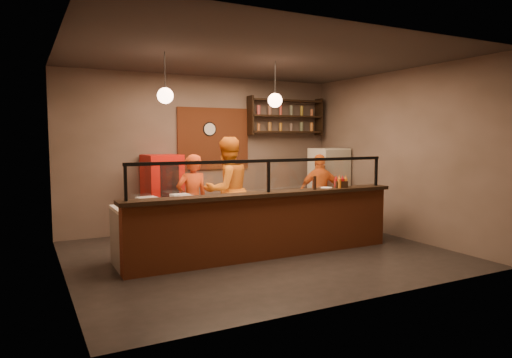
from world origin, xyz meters
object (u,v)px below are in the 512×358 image
cook_left (192,200)px  condiment_caddy (341,184)px  pizza_dough (261,197)px  pepper_mill (315,183)px  fridge (329,186)px  wall_clock (209,129)px  red_cooler (162,195)px  cook_right (320,192)px  cook_mid (227,190)px

cook_left → condiment_caddy: bearing=143.6°
cook_left → pizza_dough: bearing=134.1°
condiment_caddy → pepper_mill: pepper_mill is taller
fridge → pizza_dough: 2.81m
cook_left → condiment_caddy: (2.25, -1.31, 0.30)m
fridge → condiment_caddy: fridge is taller
wall_clock → cook_left: bearing=-122.4°
red_cooler → pepper_mill: bearing=-59.2°
pizza_dough → condiment_caddy: 1.41m
pepper_mill → red_cooler: bearing=127.1°
cook_left → cook_right: size_ratio=1.03×
cook_right → condiment_caddy: size_ratio=7.74×
wall_clock → fridge: bearing=-18.4°
pizza_dough → fridge: bearing=29.5°
cook_mid → condiment_caddy: bearing=131.4°
cook_mid → fridge: bearing=-177.4°
cook_mid → pepper_mill: bearing=116.9°
wall_clock → cook_mid: wall_clock is taller
cook_right → condiment_caddy: bearing=85.7°
cook_left → cook_mid: size_ratio=0.84×
pepper_mill → wall_clock: bearing=105.2°
cook_right → pepper_mill: 1.96m
condiment_caddy → red_cooler: bearing=135.6°
cook_left → fridge: 3.45m
red_cooler → cook_right: bearing=-23.9°
cook_mid → condiment_caddy: size_ratio=9.49×
wall_clock → condiment_caddy: bearing=-63.7°
cook_left → cook_mid: cook_mid is taller
cook_mid → pizza_dough: 0.81m
fridge → condiment_caddy: 2.24m
cook_left → fridge: size_ratio=0.97×
fridge → pepper_mill: size_ratio=7.48×
pizza_dough → cook_left: bearing=140.4°
condiment_caddy → fridge: bearing=58.8°
cook_right → condiment_caddy: (-0.60, -1.44, 0.33)m
fridge → red_cooler: (-3.62, 0.52, -0.05)m
cook_right → pepper_mill: (-1.19, -1.51, 0.38)m
cook_mid → red_cooler: bearing=-63.8°
cook_right → fridge: 0.72m
red_cooler → condiment_caddy: size_ratio=7.80×
red_cooler → pizza_dough: 2.24m
red_cooler → pepper_mill: (1.88, -2.49, 0.38)m
red_cooler → pepper_mill: red_cooler is taller
wall_clock → cook_mid: bearing=-99.7°
cook_right → fridge: bearing=-122.2°
condiment_caddy → cook_mid: bearing=142.0°
cook_left → pepper_mill: bearing=134.1°
red_cooler → pizza_dough: red_cooler is taller
fridge → condiment_caddy: size_ratio=8.27×
wall_clock → cook_right: (1.95, -1.29, -1.31)m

